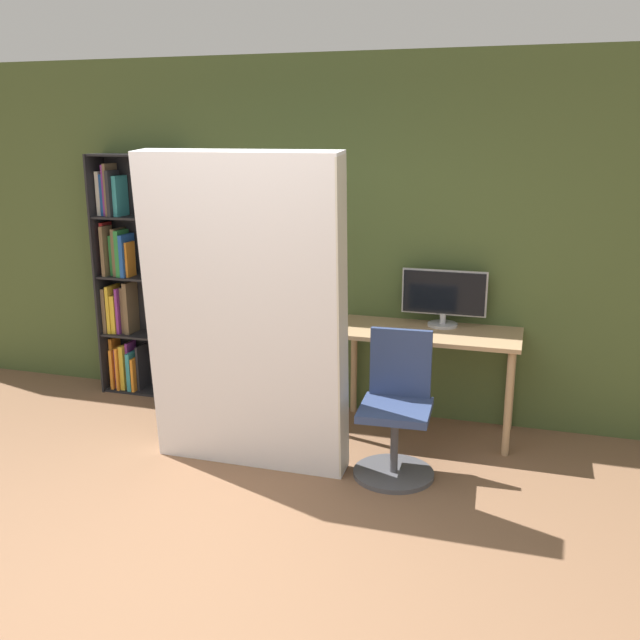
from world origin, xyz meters
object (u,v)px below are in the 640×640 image
Objects in this scene: office_chair at (396,418)px; bookshelf at (134,282)px; mattress_near at (245,316)px; monitor at (444,296)px.

bookshelf is (-2.39, 0.89, 0.57)m from office_chair.
mattress_near reaches higher than office_chair.
monitor is 0.66× the size of office_chair.
bookshelf reaches higher than monitor.
mattress_near is (1.44, -1.07, 0.08)m from bookshelf.
bookshelf reaches higher than office_chair.
mattress_near reaches higher than monitor.
monitor reaches higher than office_chair.
office_chair is 2.61m from bookshelf.
monitor is 1.08m from office_chair.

